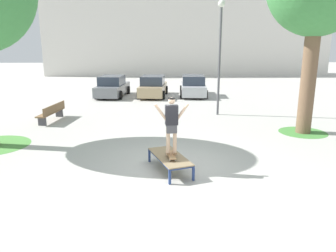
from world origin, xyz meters
The scene contains 11 objects.
ground_plane centered at (0.00, 0.00, 0.00)m, with size 120.00×120.00×0.00m, color #B7B5AD.
building_facade centered at (3.23, 31.62, 5.92)m, with size 34.15×4.00×11.85m, color silver.
skate_box centered at (-0.14, -0.28, 0.41)m, with size 1.32×2.04×0.46m.
skateboard centered at (-0.10, -0.41, 0.54)m, with size 0.26×0.81×0.09m.
skater centered at (-0.10, -0.41, 1.53)m, with size 1.00×0.30×1.69m.
grass_patch_near_right centered at (5.76, 3.85, 0.00)m, with size 2.01×2.01×0.01m, color #47893D.
car_grey centered at (-3.74, 14.14, 0.69)m, with size 2.29×4.37×1.50m.
car_tan centered at (-0.79, 14.06, 0.69)m, with size 2.25×4.36×1.50m.
car_silver centered at (2.16, 14.24, 0.69)m, with size 2.13×4.30×1.50m.
park_bench centered at (-5.70, 6.41, 0.45)m, with size 0.73×2.44×0.83m.
light_post centered at (2.75, 7.62, 3.83)m, with size 0.36×0.36×5.83m.
Camera 1 is at (-0.51, -9.34, 3.67)m, focal length 34.48 mm.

